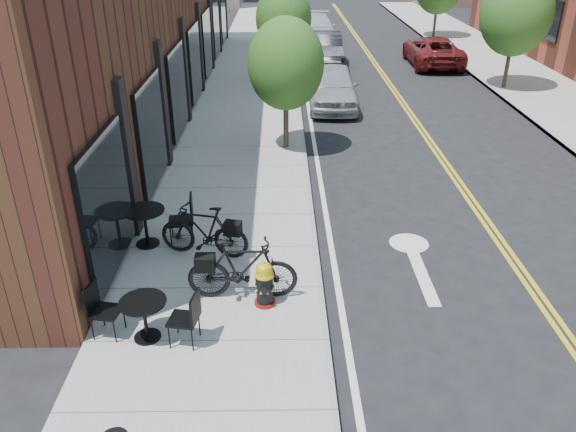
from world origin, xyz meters
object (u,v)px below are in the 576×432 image
object	(u,v)px
parked_car_b	(324,48)
parked_car_c	(316,29)
bistro_set_c	(145,222)
fire_hydrant	(265,284)
bicycle_left	(204,231)
bicycle_right	(242,269)
parked_car_far	(433,51)
bistro_set_b	(144,314)
parked_car_a	(333,87)

from	to	relation	value
parked_car_b	parked_car_c	bearing A→B (deg)	90.52
bistro_set_c	fire_hydrant	bearing A→B (deg)	-47.09
bicycle_left	parked_car_c	world-z (taller)	parked_car_c
fire_hydrant	parked_car_c	distance (m)	25.90
bicycle_right	parked_car_b	world-z (taller)	parked_car_b
parked_car_far	bistro_set_b	bearing A→B (deg)	66.17
fire_hydrant	parked_car_a	world-z (taller)	parked_car_a
parked_car_far	parked_car_b	bearing A→B (deg)	-1.88
bicycle_left	bistro_set_b	size ratio (longest dim) A/B	1.03
bicycle_right	parked_car_c	world-z (taller)	parked_car_c
bistro_set_b	parked_car_c	bearing A→B (deg)	90.59
bistro_set_b	bistro_set_c	bearing A→B (deg)	111.35
bicycle_left	bistro_set_b	distance (m)	2.68
bistro_set_c	parked_car_b	world-z (taller)	parked_car_b
bicycle_right	parked_car_a	distance (m)	12.76
bicycle_left	bistro_set_c	bearing A→B (deg)	-95.83
bicycle_right	parked_car_far	size ratio (longest dim) A/B	0.40
parked_car_a	parked_car_b	size ratio (longest dim) A/B	0.96
fire_hydrant	bicycle_right	world-z (taller)	bicycle_right
bicycle_left	parked_car_c	xyz separation A→B (m)	(3.69, 24.09, 0.09)
parked_car_a	parked_car_far	distance (m)	8.89
bicycle_right	parked_car_c	distance (m)	25.73
parked_car_c	fire_hydrant	bearing A→B (deg)	-95.51
parked_car_a	parked_car_far	xyz separation A→B (m)	(5.49, 6.99, -0.06)
parked_car_a	parked_car_c	world-z (taller)	parked_car_c
bicycle_right	parked_car_b	bearing A→B (deg)	-8.00
parked_car_a	parked_car_c	xyz separation A→B (m)	(0.15, 13.10, 0.02)
bistro_set_b	parked_car_b	bearing A→B (deg)	87.94
fire_hydrant	parked_car_far	bearing A→B (deg)	92.76
parked_car_far	parked_car_c	bearing A→B (deg)	-47.48
bistro_set_c	parked_car_far	size ratio (longest dim) A/B	0.40
bistro_set_b	parked_car_b	xyz separation A→B (m)	(4.40, 20.88, 0.17)
fire_hydrant	bistro_set_b	size ratio (longest dim) A/B	0.49
fire_hydrant	bistro_set_c	world-z (taller)	bistro_set_c
bistro_set_c	parked_car_a	bearing A→B (deg)	58.62
fire_hydrant	bistro_set_c	distance (m)	3.31
parked_car_a	parked_car_b	bearing A→B (deg)	90.94
bicycle_right	parked_car_c	xyz separation A→B (m)	(2.83, 25.57, 0.06)
bicycle_right	parked_car_far	xyz separation A→B (m)	(8.17, 19.46, -0.02)
parked_car_c	parked_car_far	world-z (taller)	parked_car_c
bistro_set_c	parked_car_far	bearing A→B (deg)	52.73
bicycle_left	bistro_set_c	xyz separation A→B (m)	(-1.27, 0.44, -0.02)
bistro_set_c	parked_car_b	xyz separation A→B (m)	(5.02, 17.83, 0.11)
bicycle_left	parked_car_far	bearing A→B (deg)	166.66
bicycle_right	parked_car_far	world-z (taller)	parked_car_far
fire_hydrant	bicycle_left	size ratio (longest dim) A/B	0.47
fire_hydrant	bistro_set_c	size ratio (longest dim) A/B	0.44
parked_car_b	fire_hydrant	bearing A→B (deg)	-97.14
bicycle_left	parked_car_c	bearing A→B (deg)	-175.37
bistro_set_b	parked_car_far	size ratio (longest dim) A/B	0.36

